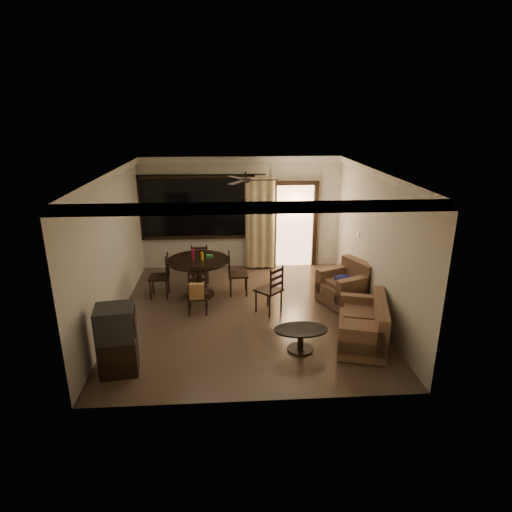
{
  "coord_description": "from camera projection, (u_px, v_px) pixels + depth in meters",
  "views": [
    {
      "loc": [
        -0.32,
        -7.72,
        3.83
      ],
      "look_at": [
        0.2,
        0.2,
        1.13
      ],
      "focal_mm": 30.0,
      "sensor_mm": 36.0,
      "label": 1
    }
  ],
  "objects": [
    {
      "name": "dining_table",
      "position": [
        199.0,
        267.0,
        9.18
      ],
      "size": [
        1.32,
        1.32,
        1.04
      ],
      "rotation": [
        0.0,
        0.0,
        0.02
      ],
      "color": "black",
      "rests_on": "ground"
    },
    {
      "name": "side_chair",
      "position": [
        269.0,
        298.0,
        8.5
      ],
      "size": [
        0.62,
        0.62,
        1.0
      ],
      "rotation": [
        0.0,
        0.0,
        3.91
      ],
      "color": "black",
      "rests_on": "ground"
    },
    {
      "name": "coffee_table",
      "position": [
        301.0,
        336.0,
        7.15
      ],
      "size": [
        0.9,
        0.54,
        0.4
      ],
      "rotation": [
        0.0,
        0.0,
        -0.17
      ],
      "color": "black",
      "rests_on": "ground"
    },
    {
      "name": "ground",
      "position": [
        247.0,
        313.0,
        8.55
      ],
      "size": [
        5.5,
        5.5,
        0.0
      ],
      "primitive_type": "plane",
      "color": "#7F6651",
      "rests_on": "ground"
    },
    {
      "name": "dining_chair_north",
      "position": [
        200.0,
        270.0,
        10.04
      ],
      "size": [
        0.43,
        0.43,
        0.95
      ],
      "rotation": [
        0.0,
        0.0,
        3.16
      ],
      "color": "black",
      "rests_on": "ground"
    },
    {
      "name": "room_shell",
      "position": [
        269.0,
        204.0,
        9.67
      ],
      "size": [
        5.5,
        6.7,
        5.5
      ],
      "color": "beige",
      "rests_on": "ground"
    },
    {
      "name": "sofa",
      "position": [
        365.0,
        327.0,
        7.35
      ],
      "size": [
        1.13,
        1.61,
        0.78
      ],
      "rotation": [
        0.0,
        0.0,
        -0.27
      ],
      "color": "#41211E",
      "rests_on": "ground"
    },
    {
      "name": "dining_chair_south",
      "position": [
        198.0,
        298.0,
        8.48
      ],
      "size": [
        0.43,
        0.49,
        0.95
      ],
      "rotation": [
        0.0,
        0.0,
        0.02
      ],
      "color": "black",
      "rests_on": "ground"
    },
    {
      "name": "dining_chair_west",
      "position": [
        160.0,
        284.0,
        9.22
      ],
      "size": [
        0.43,
        0.43,
        0.95
      ],
      "rotation": [
        0.0,
        0.0,
        -1.55
      ],
      "color": "black",
      "rests_on": "ground"
    },
    {
      "name": "tv_cabinet",
      "position": [
        117.0,
        340.0,
        6.47
      ],
      "size": [
        0.64,
        0.59,
        1.08
      ],
      "rotation": [
        0.0,
        0.0,
        0.15
      ],
      "color": "black",
      "rests_on": "ground"
    },
    {
      "name": "armchair",
      "position": [
        346.0,
        286.0,
        8.91
      ],
      "size": [
        1.14,
        1.14,
        0.87
      ],
      "rotation": [
        0.0,
        0.0,
        0.41
      ],
      "color": "#41211E",
      "rests_on": "ground"
    },
    {
      "name": "dining_chair_east",
      "position": [
        238.0,
        282.0,
        9.36
      ],
      "size": [
        0.43,
        0.43,
        0.95
      ],
      "rotation": [
        0.0,
        0.0,
        1.59
      ],
      "color": "black",
      "rests_on": "ground"
    }
  ]
}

